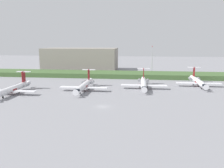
{
  "coord_description": "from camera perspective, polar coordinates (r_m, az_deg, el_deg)",
  "views": [
    {
      "loc": [
        12.98,
        -80.59,
        23.75
      ],
      "look_at": [
        0.0,
        29.36,
        3.0
      ],
      "focal_mm": 37.12,
      "sensor_mm": 36.0,
      "label": 1
    }
  ],
  "objects": [
    {
      "name": "regional_jet_fifth",
      "position": [
        130.79,
        20.41,
        0.61
      ],
      "size": [
        22.81,
        31.0,
        9.0
      ],
      "color": "white",
      "rests_on": "ground"
    },
    {
      "name": "regional_jet_second",
      "position": [
        113.41,
        -23.25,
        -1.04
      ],
      "size": [
        22.81,
        31.0,
        9.0
      ],
      "color": "white",
      "rests_on": "ground"
    },
    {
      "name": "grass_berm",
      "position": [
        155.17,
        1.87,
        2.35
      ],
      "size": [
        320.0,
        20.0,
        2.92
      ],
      "primitive_type": "cube",
      "color": "#426033",
      "rests_on": "ground"
    },
    {
      "name": "regional_jet_third",
      "position": [
        112.51,
        -6.85,
        -0.33
      ],
      "size": [
        22.81,
        31.0,
        9.0
      ],
      "color": "white",
      "rests_on": "ground"
    },
    {
      "name": "regional_jet_fourth",
      "position": [
        117.89,
        7.81,
        0.15
      ],
      "size": [
        22.81,
        31.0,
        9.0
      ],
      "color": "white",
      "rests_on": "ground"
    },
    {
      "name": "antenna_mast",
      "position": [
        163.92,
        9.81,
        5.09
      ],
      "size": [
        4.4,
        0.5,
        20.1
      ],
      "color": "#B2B2B7",
      "rests_on": "ground"
    },
    {
      "name": "ground_plane",
      "position": [
        113.86,
        0.04,
        -1.42
      ],
      "size": [
        500.0,
        500.0,
        0.0
      ],
      "primitive_type": "plane",
      "color": "gray"
    },
    {
      "name": "distant_hangar",
      "position": [
        190.43,
        -7.7,
        6.06
      ],
      "size": [
        58.05,
        27.67,
        17.87
      ],
      "primitive_type": "cube",
      "color": "gray",
      "rests_on": "ground"
    }
  ]
}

